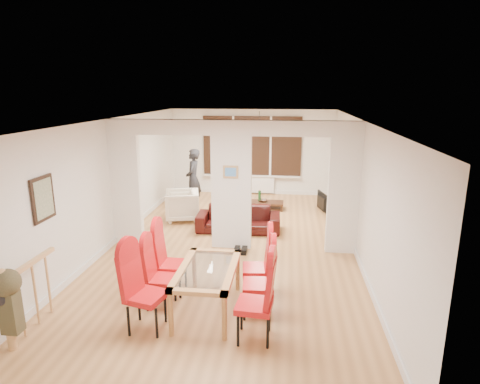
% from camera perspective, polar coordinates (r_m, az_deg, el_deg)
% --- Properties ---
extents(floor, '(5.00, 9.00, 0.01)m').
position_cam_1_polar(floor, '(8.41, -1.18, -7.74)').
color(floor, '#B7804A').
rests_on(floor, ground).
extents(room_walls, '(5.00, 9.00, 2.60)m').
position_cam_1_polar(room_walls, '(8.01, -1.23, 0.91)').
color(room_walls, silver).
rests_on(room_walls, floor).
extents(divider_wall, '(5.00, 0.18, 2.60)m').
position_cam_1_polar(divider_wall, '(8.01, -1.23, 0.91)').
color(divider_wall, white).
rests_on(divider_wall, floor).
extents(bay_window_blinds, '(3.00, 0.08, 1.80)m').
position_cam_1_polar(bay_window_blinds, '(12.32, 1.70, 6.57)').
color(bay_window_blinds, black).
rests_on(bay_window_blinds, room_walls).
extents(radiator, '(1.40, 0.08, 0.50)m').
position_cam_1_polar(radiator, '(12.50, 1.65, 1.08)').
color(radiator, white).
rests_on(radiator, floor).
extents(pendant_light, '(0.36, 0.36, 0.36)m').
position_cam_1_polar(pendant_light, '(11.09, 2.74, 9.08)').
color(pendant_light, orange).
rests_on(pendant_light, room_walls).
extents(stair_newel, '(0.40, 1.20, 1.10)m').
position_cam_1_polar(stair_newel, '(6.20, -27.43, -12.26)').
color(stair_newel, tan).
rests_on(stair_newel, floor).
extents(wall_poster, '(0.04, 0.52, 0.67)m').
position_cam_1_polar(wall_poster, '(6.60, -26.22, -0.84)').
color(wall_poster, gray).
rests_on(wall_poster, room_walls).
extents(pillar_photo, '(0.30, 0.03, 0.25)m').
position_cam_1_polar(pillar_photo, '(7.85, -1.34, 2.87)').
color(pillar_photo, '#4C8CD8').
rests_on(pillar_photo, divider_wall).
extents(dining_table, '(0.81, 1.44, 0.68)m').
position_cam_1_polar(dining_table, '(6.02, -4.64, -13.64)').
color(dining_table, '#B27A41').
rests_on(dining_table, floor).
extents(dining_chair_la, '(0.56, 0.56, 1.15)m').
position_cam_1_polar(dining_chair_la, '(5.62, -13.23, -13.44)').
color(dining_chair_la, red).
rests_on(dining_chair_la, floor).
extents(dining_chair_lb, '(0.41, 0.41, 1.02)m').
position_cam_1_polar(dining_chair_lb, '(6.16, -11.25, -11.46)').
color(dining_chair_lb, red).
rests_on(dining_chair_lb, floor).
extents(dining_chair_lc, '(0.44, 0.44, 1.09)m').
position_cam_1_polar(dining_chair_lc, '(6.51, -9.77, -9.54)').
color(dining_chair_lc, red).
rests_on(dining_chair_lc, floor).
extents(dining_chair_ra, '(0.49, 0.49, 1.13)m').
position_cam_1_polar(dining_chair_ra, '(5.29, 2.06, -14.99)').
color(dining_chair_ra, red).
rests_on(dining_chair_ra, floor).
extents(dining_chair_rb, '(0.47, 0.47, 1.08)m').
position_cam_1_polar(dining_chair_rb, '(5.82, 2.60, -12.39)').
color(dining_chair_rb, red).
rests_on(dining_chair_rb, floor).
extents(dining_chair_rc, '(0.47, 0.47, 1.07)m').
position_cam_1_polar(dining_chair_rc, '(6.32, 2.36, -10.22)').
color(dining_chair_rc, red).
rests_on(dining_chair_rc, floor).
extents(sofa, '(1.92, 0.80, 0.55)m').
position_cam_1_polar(sofa, '(9.24, -0.22, -3.85)').
color(sofa, black).
rests_on(sofa, floor).
extents(armchair, '(0.97, 0.99, 0.75)m').
position_cam_1_polar(armchair, '(10.07, -8.24, -1.90)').
color(armchair, beige).
rests_on(armchair, floor).
extents(person, '(0.61, 0.42, 1.63)m').
position_cam_1_polar(person, '(10.95, -6.66, 1.87)').
color(person, black).
rests_on(person, floor).
extents(television, '(0.85, 0.34, 0.49)m').
position_cam_1_polar(television, '(10.93, 11.35, -1.44)').
color(television, black).
rests_on(television, floor).
extents(coffee_table, '(1.01, 0.74, 0.21)m').
position_cam_1_polar(coffee_table, '(10.94, 3.79, -1.93)').
color(coffee_table, '#341D11').
rests_on(coffee_table, floor).
extents(bottle, '(0.08, 0.08, 0.31)m').
position_cam_1_polar(bottle, '(10.94, 2.80, -0.51)').
color(bottle, '#143F19').
rests_on(bottle, coffee_table).
extents(bowl, '(0.23, 0.23, 0.06)m').
position_cam_1_polar(bowl, '(10.91, 3.31, -1.24)').
color(bowl, '#341D11').
rests_on(bowl, coffee_table).
extents(shoes, '(0.25, 0.27, 0.10)m').
position_cam_1_polar(shoes, '(8.08, 0.09, -8.29)').
color(shoes, black).
rests_on(shoes, floor).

